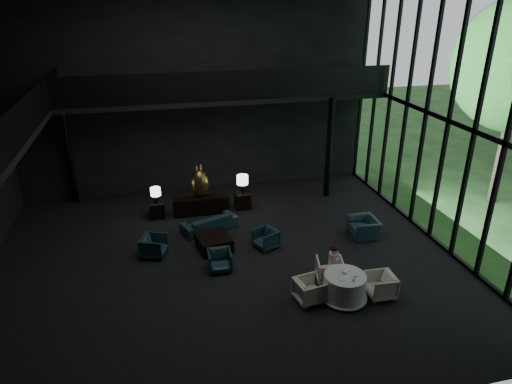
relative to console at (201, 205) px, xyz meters
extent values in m
cube|color=black|center=(0.34, -3.50, -0.33)|extent=(14.00, 12.00, 0.02)
cube|color=black|center=(0.34, 2.50, 3.67)|extent=(14.00, 0.04, 8.00)
cube|color=black|center=(0.34, -9.50, 3.67)|extent=(14.00, 0.04, 8.00)
cube|color=black|center=(1.34, 1.50, 3.67)|extent=(12.00, 2.00, 0.25)
cube|color=black|center=(-4.66, -3.50, 4.27)|extent=(0.06, 12.00, 1.00)
cube|color=black|center=(1.34, 0.50, 4.27)|extent=(12.00, 0.06, 1.00)
cylinder|color=black|center=(-4.66, 2.20, 1.67)|extent=(0.24, 0.24, 4.00)
cylinder|color=black|center=(5.14, 0.50, 1.67)|extent=(0.24, 0.24, 4.00)
cylinder|color=#382D23|center=(11.34, -1.50, 2.12)|extent=(0.36, 0.36, 4.90)
cube|color=black|center=(0.00, 0.00, 0.00)|extent=(2.06, 0.47, 0.66)
ellipsoid|color=olive|center=(0.00, 0.17, 0.85)|extent=(0.67, 0.67, 1.04)
cylinder|color=olive|center=(0.00, 0.17, 1.47)|extent=(0.23, 0.23, 0.21)
cube|color=black|center=(-1.60, 0.08, -0.04)|extent=(0.53, 0.53, 0.58)
cylinder|color=black|center=(-1.60, 0.01, 0.41)|extent=(0.11, 0.11, 0.32)
cylinder|color=white|center=(-1.60, 0.01, 0.72)|extent=(0.36, 0.36, 0.29)
cube|color=black|center=(1.60, 0.15, -0.02)|extent=(0.56, 0.56, 0.61)
cylinder|color=black|center=(1.60, 0.14, 0.47)|extent=(0.13, 0.13, 0.37)
cylinder|color=white|center=(1.60, 0.14, 0.83)|extent=(0.43, 0.43, 0.34)
imported|color=#1F3540|center=(0.11, -1.34, 0.02)|extent=(1.83, 1.09, 0.69)
imported|color=#23353D|center=(-1.80, -2.64, 0.02)|extent=(0.83, 0.85, 0.70)
imported|color=#233547|center=(1.71, -2.95, -0.02)|extent=(0.76, 0.78, 0.62)
imported|color=black|center=(0.06, -3.91, -0.02)|extent=(0.61, 0.57, 0.61)
imported|color=#24434A|center=(5.11, -2.98, 0.06)|extent=(0.60, 0.91, 0.79)
cube|color=black|center=(0.08, -2.68, -0.11)|extent=(1.16, 1.16, 0.44)
cylinder|color=white|center=(3.07, -6.07, 0.05)|extent=(1.11, 1.11, 0.75)
cone|color=white|center=(3.07, -6.07, -0.28)|extent=(1.26, 1.26, 0.10)
imported|color=#B3B09D|center=(3.01, -5.17, 0.03)|extent=(0.82, 0.79, 0.72)
imported|color=beige|center=(4.07, -6.17, 0.02)|extent=(0.65, 0.69, 0.69)
imported|color=beige|center=(2.13, -5.92, 0.01)|extent=(0.70, 0.74, 0.67)
cylinder|color=#F3C5E0|center=(3.13, -5.11, 0.32)|extent=(0.28, 0.28, 0.40)
sphere|color=#D8A884|center=(3.13, -5.11, 0.63)|extent=(0.20, 0.20, 0.20)
ellipsoid|color=black|center=(3.13, -5.11, 0.66)|extent=(0.21, 0.21, 0.14)
cylinder|color=white|center=(2.91, -6.19, 0.43)|extent=(0.28, 0.28, 0.01)
cylinder|color=white|center=(3.21, -5.82, 0.43)|extent=(0.27, 0.27, 0.02)
cylinder|color=white|center=(3.39, -6.09, 0.43)|extent=(0.18, 0.18, 0.01)
cylinder|color=white|center=(3.29, -6.20, 0.46)|extent=(0.09, 0.09, 0.06)
ellipsoid|color=white|center=(3.08, -5.97, 0.46)|extent=(0.14, 0.14, 0.07)
cylinder|color=#99999E|center=(3.16, -6.37, 0.46)|extent=(0.07, 0.07, 0.07)
camera|label=1|loc=(-1.54, -15.35, 7.19)|focal=32.00mm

